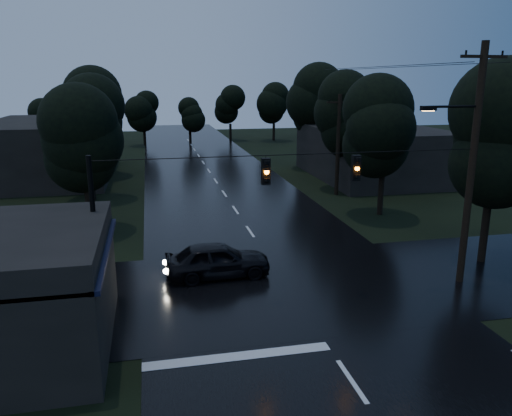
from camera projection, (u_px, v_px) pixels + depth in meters
name	position (u px, v px, depth m)	size (l,w,h in m)	color
main_road	(224.00, 194.00, 38.20)	(12.00, 120.00, 0.02)	black
cross_street	(287.00, 287.00, 21.16)	(60.00, 9.00, 0.02)	black
building_far_right	(373.00, 153.00, 44.26)	(10.00, 14.00, 4.40)	black
building_far_left	(51.00, 149.00, 44.21)	(10.00, 16.00, 5.00)	black
utility_pole_main	(470.00, 162.00, 20.39)	(3.50, 0.30, 10.00)	black
utility_pole_far	(338.00, 144.00, 37.01)	(2.00, 0.30, 7.50)	black
anchor_pole_left	(95.00, 238.00, 17.95)	(0.18, 0.18, 6.00)	black
span_signals	(311.00, 169.00, 19.00)	(15.00, 0.37, 1.12)	black
tree_corner_near	(496.00, 137.00, 22.62)	(4.48, 4.48, 9.44)	black
tree_left_a	(83.00, 141.00, 27.49)	(3.92, 3.92, 8.26)	black
tree_left_b	(87.00, 122.00, 34.85)	(4.20, 4.20, 8.85)	black
tree_left_c	(92.00, 109.00, 44.10)	(4.48, 4.48, 9.44)	black
tree_right_a	(385.00, 127.00, 31.04)	(4.20, 4.20, 8.85)	black
tree_right_b	(346.00, 113.00, 38.63)	(4.48, 4.48, 9.44)	black
tree_right_c	(312.00, 102.00, 48.13)	(4.76, 4.76, 10.03)	black
car	(218.00, 260.00, 22.07)	(1.87, 4.64, 1.58)	black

